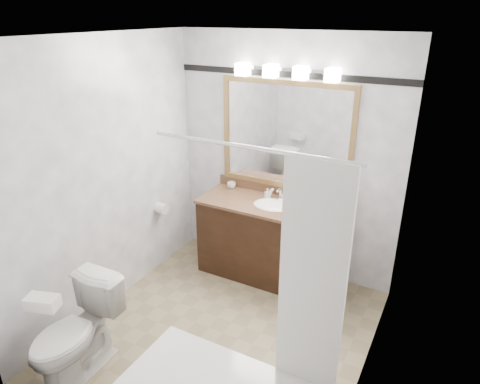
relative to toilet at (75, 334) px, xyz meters
name	(u,v)px	position (x,y,z in m)	size (l,w,h in m)	color
room	(220,206)	(0.76, 0.92, 0.87)	(2.42, 2.62, 2.52)	gray
vanity	(271,240)	(0.76, 1.94, 0.06)	(1.53, 0.58, 0.97)	black
mirror	(285,136)	(0.76, 2.20, 1.12)	(1.40, 0.04, 1.10)	#9E7B47
vanity_light_bar	(286,72)	(0.76, 2.15, 1.75)	(1.02, 0.14, 0.12)	silver
accent_stripe	(288,74)	(0.76, 2.21, 1.72)	(2.40, 0.01, 0.06)	black
tp_roll	(162,208)	(-0.38, 1.58, 0.32)	(0.12, 0.12, 0.11)	white
toilet	(75,334)	(0.00, 0.00, 0.00)	(0.43, 0.75, 0.77)	white
tissue_box	(42,302)	(0.00, -0.20, 0.43)	(0.22, 0.12, 0.09)	white
coffee_maker	(332,196)	(1.35, 1.98, 0.66)	(0.21, 0.25, 0.38)	black
cup_left	(231,185)	(0.18, 2.13, 0.50)	(0.09, 0.09, 0.07)	white
soap_bottle_a	(268,193)	(0.65, 2.07, 0.52)	(0.05, 0.05, 0.11)	white
soap_bottle_b	(285,195)	(0.82, 2.13, 0.51)	(0.07, 0.07, 0.09)	white
soap_bar	(282,201)	(0.82, 2.05, 0.48)	(0.08, 0.05, 0.02)	#ECE4C2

